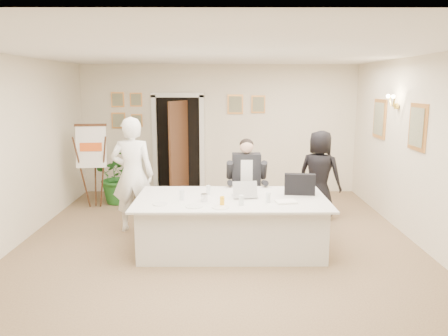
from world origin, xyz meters
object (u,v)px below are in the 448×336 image
seated_man (246,183)px  standing_man (133,175)px  laptop_bag (300,184)px  flip_chart (93,170)px  standing_woman (319,175)px  steel_jug (204,198)px  oj_glass (222,201)px  paper_stack (286,202)px  conference_table (231,223)px  laptop (245,187)px  potted_palm (120,176)px

seated_man → standing_man: standing_man is taller
laptop_bag → flip_chart: bearing=158.4°
flip_chart → laptop_bag: 4.16m
flip_chart → standing_man: bearing=-52.3°
seated_man → laptop_bag: seated_man is taller
standing_woman → steel_jug: 2.64m
flip_chart → oj_glass: 3.61m
seated_man → standing_woman: size_ratio=0.95×
paper_stack → oj_glass: oj_glass is taller
steel_jug → oj_glass: bearing=-41.5°
paper_stack → conference_table: bearing=160.0°
standing_man → laptop_bag: 2.68m
paper_stack → oj_glass: size_ratio=2.14×
conference_table → steel_jug: (-0.38, -0.20, 0.44)m
paper_stack → oj_glass: (-0.88, -0.15, 0.05)m
standing_man → laptop_bag: standing_man is taller
flip_chart → paper_stack: 4.18m
conference_table → oj_glass: (-0.13, -0.42, 0.45)m
conference_table → flip_chart: (-2.62, 2.20, 0.35)m
steel_jug → laptop: bearing=24.3°
flip_chart → laptop: (2.81, -2.14, 0.17)m
standing_woman → conference_table: bearing=74.8°
oj_glass → laptop: bearing=56.0°
seated_man → laptop: 1.02m
steel_jug → potted_palm: bearing=123.2°
seated_man → standing_man: bearing=-160.5°
conference_table → laptop_bag: size_ratio=6.13×
paper_stack → steel_jug: steel_jug is taller
standing_man → laptop_bag: bearing=163.9°
standing_woman → oj_glass: bearing=79.4°
steel_jug → laptop_bag: bearing=15.4°
laptop → seated_man: bearing=78.0°
conference_table → standing_man: size_ratio=1.46×
conference_table → seated_man: size_ratio=1.81×
oj_glass → steel_jug: bearing=138.5°
potted_palm → steel_jug: (1.82, -2.77, 0.27)m
flip_chart → standing_man: (1.04, -1.34, 0.19)m
conference_table → oj_glass: 0.63m
standing_woman → oj_glass: (-1.73, -1.97, 0.05)m
seated_man → laptop: size_ratio=4.14×
conference_table → paper_stack: bearing=-20.0°
laptop → steel_jug: bearing=-163.1°
seated_man → laptop_bag: size_ratio=3.40×
conference_table → flip_chart: 3.44m
conference_table → laptop: laptop is taller
seated_man → standing_woman: bearing=32.9°
standing_woman → laptop: bearing=77.4°
conference_table → paper_stack: 0.89m
conference_table → oj_glass: oj_glass is taller
standing_woman → flip_chart: bearing=22.1°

